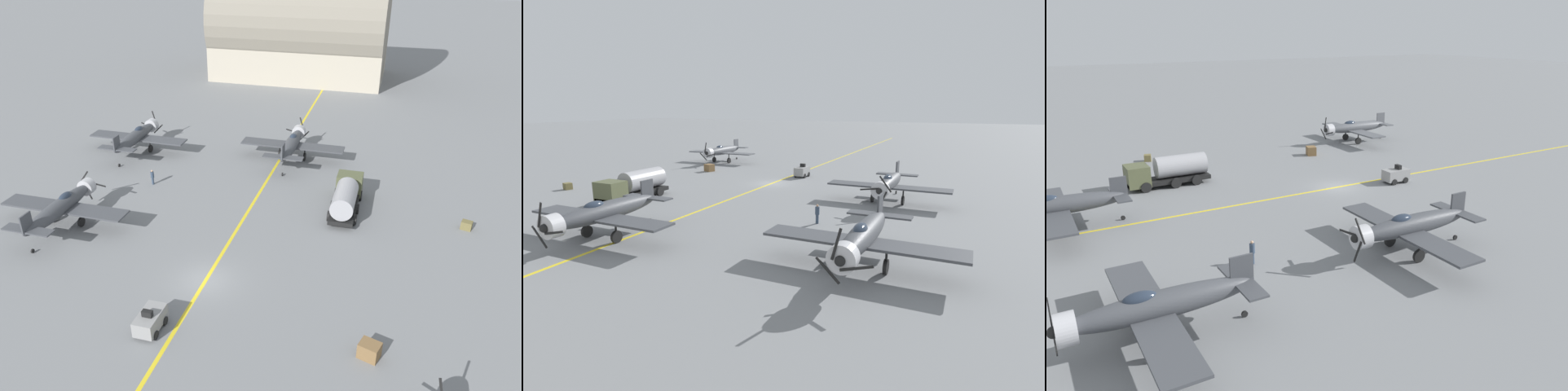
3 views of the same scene
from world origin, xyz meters
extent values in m
plane|color=slate|center=(0.00, 0.00, 0.00)|extent=(400.00, 400.00, 0.00)
cube|color=yellow|center=(0.00, 0.00, 0.00)|extent=(0.30, 160.00, 0.01)
ellipsoid|color=#53565B|center=(16.36, -13.99, 2.05)|extent=(1.50, 9.50, 1.42)
cylinder|color=#B7B7BC|center=(16.36, -9.54, 2.05)|extent=(1.58, 0.90, 1.58)
ellipsoid|color=#232D3D|center=(16.36, -12.85, 2.61)|extent=(0.80, 1.70, 0.76)
cube|color=#53565B|center=(16.36, -13.23, 1.71)|extent=(12.00, 2.10, 0.16)
cube|color=#53565B|center=(16.36, -18.08, 2.20)|extent=(4.40, 1.10, 0.12)
cube|color=#53565B|center=(16.36, -18.08, 2.85)|extent=(0.14, 1.30, 1.60)
sphere|color=black|center=(16.36, -9.04, 2.05)|extent=(0.56, 0.56, 0.56)
cube|color=black|center=(17.01, -9.04, 1.46)|extent=(1.39, 0.06, 1.28)
cube|color=black|center=(16.55, -9.04, 2.90)|extent=(0.51, 0.06, 1.74)
cube|color=black|center=(15.53, -9.04, 1.79)|extent=(1.71, 0.06, 0.66)
cylinder|color=black|center=(14.86, -13.23, 1.08)|extent=(0.14, 0.14, 1.26)
cylinder|color=black|center=(14.86, -13.23, 0.45)|extent=(0.22, 0.90, 0.90)
cylinder|color=black|center=(17.86, -13.23, 1.08)|extent=(0.14, 0.14, 1.26)
cylinder|color=black|center=(17.86, -13.23, 0.45)|extent=(0.22, 0.90, 0.90)
cylinder|color=black|center=(16.36, -18.14, 0.18)|extent=(0.12, 0.36, 0.36)
ellipsoid|color=#404248|center=(1.32, 24.16, 2.05)|extent=(1.50, 9.50, 1.42)
ellipsoid|color=#232D3D|center=(1.32, 25.30, 2.61)|extent=(0.80, 1.70, 0.76)
cube|color=#404248|center=(1.32, 24.92, 1.71)|extent=(12.00, 2.10, 0.16)
cube|color=#404248|center=(1.32, 20.07, 2.20)|extent=(4.40, 1.10, 0.12)
cube|color=#404248|center=(1.32, 20.07, 2.85)|extent=(0.14, 1.30, 1.60)
cylinder|color=black|center=(-0.18, 24.92, 1.08)|extent=(0.14, 0.14, 1.26)
cylinder|color=black|center=(-0.18, 24.92, 0.45)|extent=(0.22, 0.90, 0.90)
cylinder|color=black|center=(2.82, 24.92, 1.08)|extent=(0.14, 0.14, 1.26)
cylinder|color=black|center=(2.82, 24.92, 0.45)|extent=(0.22, 0.90, 0.90)
cylinder|color=black|center=(1.32, 20.01, 0.18)|extent=(0.12, 0.36, 0.36)
ellipsoid|color=#414348|center=(-15.29, 3.88, 2.05)|extent=(1.50, 9.50, 1.42)
cylinder|color=#B7B7BC|center=(-15.29, 8.33, 2.05)|extent=(1.58, 0.90, 1.58)
ellipsoid|color=#232D3D|center=(-15.29, 5.02, 2.61)|extent=(0.80, 1.70, 0.76)
cube|color=#414348|center=(-15.29, 4.64, 1.71)|extent=(12.00, 2.10, 0.16)
cube|color=#414348|center=(-15.29, -0.21, 2.20)|extent=(4.40, 1.10, 0.12)
cube|color=#414348|center=(-15.29, -0.21, 2.85)|extent=(0.14, 1.30, 1.60)
sphere|color=black|center=(-15.29, 8.83, 2.05)|extent=(0.56, 0.56, 0.56)
cube|color=black|center=(-15.62, 8.83, 1.24)|extent=(0.79, 0.06, 1.67)
cube|color=black|center=(-14.42, 8.83, 2.17)|extent=(1.75, 0.06, 0.38)
cube|color=black|center=(-15.82, 8.83, 2.74)|extent=(1.18, 0.06, 1.47)
cylinder|color=black|center=(-16.79, 4.64, 1.08)|extent=(0.14, 0.14, 1.26)
cylinder|color=black|center=(-16.79, 4.64, 0.45)|extent=(0.22, 0.90, 0.90)
cylinder|color=black|center=(-13.79, 4.64, 1.08)|extent=(0.14, 0.14, 1.26)
cylinder|color=black|center=(-13.79, 4.64, 0.45)|extent=(0.22, 0.90, 0.90)
cylinder|color=black|center=(-15.29, -0.27, 0.18)|extent=(0.12, 0.36, 0.36)
ellipsoid|color=#424449|center=(-17.19, 21.54, 2.05)|extent=(1.50, 9.50, 1.42)
cylinder|color=#B7B7BC|center=(-17.19, 25.99, 2.05)|extent=(1.58, 0.90, 1.58)
ellipsoid|color=#232D3D|center=(-17.19, 22.68, 2.61)|extent=(0.80, 1.70, 0.76)
cube|color=#424449|center=(-17.19, 22.30, 1.71)|extent=(12.00, 2.10, 0.16)
cube|color=#424449|center=(-17.19, 17.45, 2.20)|extent=(4.40, 1.10, 0.12)
cube|color=#424449|center=(-17.19, 17.45, 2.85)|extent=(0.14, 1.30, 1.60)
sphere|color=black|center=(-17.19, 26.49, 2.05)|extent=(0.56, 0.56, 0.56)
cube|color=black|center=(-16.97, 26.49, 2.90)|extent=(0.56, 0.06, 1.73)
cube|color=black|center=(-18.03, 26.49, 1.81)|extent=(1.72, 0.06, 0.62)
cube|color=black|center=(-16.56, 26.49, 1.44)|extent=(1.36, 0.06, 1.32)
cylinder|color=black|center=(-18.69, 22.30, 1.08)|extent=(0.14, 0.14, 1.26)
cylinder|color=black|center=(-18.69, 22.30, 0.45)|extent=(0.22, 0.90, 0.90)
cylinder|color=black|center=(-15.69, 22.30, 1.08)|extent=(0.14, 0.14, 1.26)
cylinder|color=black|center=(-15.69, 22.30, 0.45)|extent=(0.22, 0.90, 0.90)
cylinder|color=black|center=(-17.19, 17.39, 0.18)|extent=(0.12, 0.36, 0.36)
cube|color=black|center=(8.92, 14.10, 0.62)|extent=(2.25, 8.00, 0.40)
cube|color=#515638|center=(8.92, 17.06, 1.42)|extent=(2.50, 2.08, 2.00)
cylinder|color=#9E9EA3|center=(8.92, 12.78, 1.93)|extent=(2.10, 4.96, 2.10)
cylinder|color=black|center=(7.73, 16.58, 0.50)|extent=(0.30, 1.00, 1.00)
cylinder|color=black|center=(10.11, 16.58, 0.50)|extent=(0.30, 1.00, 1.00)
cylinder|color=black|center=(7.73, 13.70, 0.50)|extent=(0.30, 1.00, 1.00)
cylinder|color=black|center=(10.11, 13.70, 0.50)|extent=(0.30, 1.00, 1.00)
cylinder|color=black|center=(7.73, 11.62, 0.50)|extent=(0.30, 1.00, 1.00)
cylinder|color=black|center=(10.11, 11.62, 0.50)|extent=(0.30, 1.00, 1.00)
cube|color=gray|center=(-1.58, -6.02, 0.80)|extent=(1.40, 2.60, 1.10)
cube|color=black|center=(-1.58, -6.28, 1.57)|extent=(0.70, 0.36, 0.44)
cylinder|color=black|center=(-2.27, -5.31, 0.30)|extent=(0.20, 0.60, 0.60)
cylinder|color=black|center=(-0.90, -5.31, 0.30)|extent=(0.20, 0.60, 0.60)
cylinder|color=black|center=(-2.27, -6.74, 0.30)|extent=(0.20, 0.60, 0.60)
cylinder|color=black|center=(-0.90, -6.74, 0.30)|extent=(0.20, 0.60, 0.60)
cylinder|color=#334256|center=(-11.43, 14.29, 0.39)|extent=(0.25, 0.25, 0.78)
cylinder|color=#334256|center=(-11.43, 14.29, 1.11)|extent=(0.36, 0.36, 0.65)
sphere|color=tan|center=(-11.43, 14.29, 1.54)|extent=(0.21, 0.21, 0.21)
cube|color=brown|center=(12.77, -4.62, 0.53)|extent=(1.54, 1.40, 1.07)
cube|color=brown|center=(19.90, 13.49, 0.38)|extent=(1.09, 0.99, 0.76)
camera|label=1|loc=(12.56, -29.31, 23.83)|focal=35.00mm
camera|label=2|loc=(-22.73, 44.84, 9.61)|focal=28.00mm
camera|label=3|loc=(-39.59, 26.60, 14.81)|focal=35.00mm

